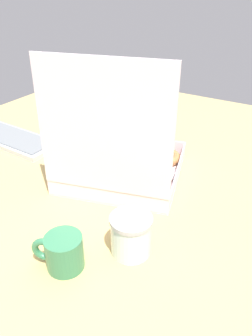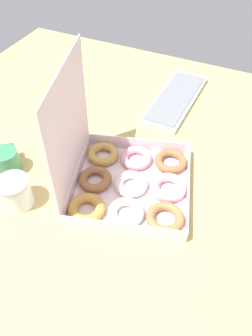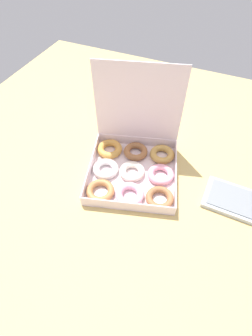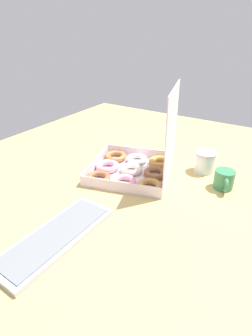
% 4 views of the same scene
% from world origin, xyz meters
% --- Properties ---
extents(ground_plane, '(1.80, 1.80, 0.02)m').
position_xyz_m(ground_plane, '(0.00, 0.00, -0.01)').
color(ground_plane, tan).
extents(donut_box, '(0.43, 0.43, 0.40)m').
position_xyz_m(donut_box, '(0.05, -0.02, 0.04)').
color(donut_box, white).
rests_on(donut_box, ground_plane).
extents(keyboard, '(0.41, 0.16, 0.02)m').
position_xyz_m(keyboard, '(0.55, -0.02, 0.01)').
color(keyboard, '#B4BCC3').
rests_on(keyboard, ground_plane).
extents(coffee_mug, '(0.11, 0.08, 0.08)m').
position_xyz_m(coffee_mug, '(-0.04, 0.36, 0.04)').
color(coffee_mug, '#387E54').
rests_on(coffee_mug, ground_plane).
extents(glass_jar, '(0.10, 0.10, 0.10)m').
position_xyz_m(glass_jar, '(-0.14, 0.24, 0.05)').
color(glass_jar, silver).
rests_on(glass_jar, ground_plane).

